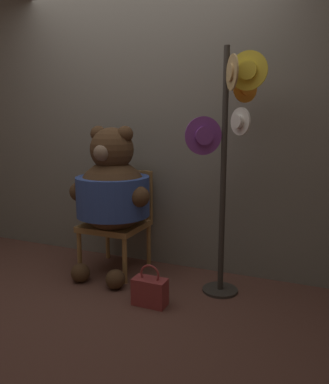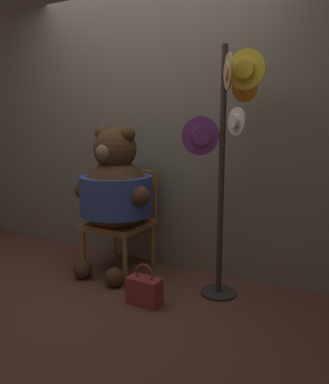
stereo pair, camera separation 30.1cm
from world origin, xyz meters
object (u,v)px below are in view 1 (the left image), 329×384
at_px(hat_display_rack, 228,147).
at_px(teddy_bear, 112,191).
at_px(chair, 119,217).
at_px(handbag_on_ground, 150,291).

bearing_deg(hat_display_rack, teddy_bear, 179.44).
xyz_separation_m(chair, hat_display_rack, (1.03, -0.18, 0.67)).
relative_size(teddy_bear, handbag_on_ground, 4.16).
bearing_deg(teddy_bear, handbag_on_ground, -36.79).
relative_size(teddy_bear, hat_display_rack, 0.70).
height_order(teddy_bear, hat_display_rack, hat_display_rack).
bearing_deg(teddy_bear, chair, 102.34).
distance_m(chair, hat_display_rack, 1.24).
xyz_separation_m(chair, handbag_on_ground, (0.58, -0.57, -0.37)).
bearing_deg(handbag_on_ground, chair, 135.22).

